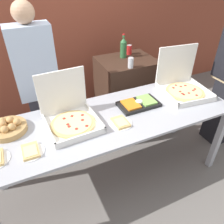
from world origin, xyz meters
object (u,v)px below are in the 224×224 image
object	(u,v)px
paper_plate_front_left	(31,151)
bread_basket	(8,128)
pizza_box_near_left	(183,85)
pizza_box_far_left	(70,116)
person_guest_cap	(39,89)
veggie_tray	(139,104)
soda_can_colored	(129,50)
soda_can_silver	(131,63)
paper_plate_front_center	(121,123)
soda_bottle	(123,47)

from	to	relation	value
paper_plate_front_left	bread_basket	world-z (taller)	bread_basket
pizza_box_near_left	pizza_box_far_left	bearing A→B (deg)	-172.24
paper_plate_front_left	person_guest_cap	xyz separation A→B (m)	(0.22, 0.82, 0.07)
veggie_tray	soda_can_colored	world-z (taller)	soda_can_colored
bread_basket	soda_can_silver	bearing A→B (deg)	18.30
pizza_box_far_left	bread_basket	size ratio (longest dim) A/B	1.51
paper_plate_front_left	soda_can_colored	size ratio (longest dim) A/B	1.62
bread_basket	soda_can_silver	distance (m)	1.50
veggie_tray	person_guest_cap	size ratio (longest dim) A/B	0.23
person_guest_cap	veggie_tray	bearing A→B (deg)	144.38
paper_plate_front_left	veggie_tray	world-z (taller)	veggie_tray
bread_basket	paper_plate_front_center	bearing A→B (deg)	-18.75
pizza_box_near_left	person_guest_cap	world-z (taller)	person_guest_cap
pizza_box_near_left	paper_plate_front_left	size ratio (longest dim) A/B	2.57
veggie_tray	pizza_box_near_left	bearing A→B (deg)	4.41
paper_plate_front_center	veggie_tray	size ratio (longest dim) A/B	0.52
pizza_box_near_left	bread_basket	xyz separation A→B (m)	(-1.75, 0.08, -0.04)
person_guest_cap	bread_basket	bearing A→B (deg)	54.19
paper_plate_front_center	soda_can_silver	bearing A→B (deg)	56.27
bread_basket	veggie_tray	bearing A→B (deg)	-5.69
veggie_tray	person_guest_cap	xyz separation A→B (m)	(-0.84, 0.60, 0.06)
soda_bottle	soda_can_colored	distance (m)	0.16
soda_can_silver	soda_can_colored	world-z (taller)	same
pizza_box_far_left	soda_can_silver	distance (m)	1.08
bread_basket	person_guest_cap	distance (m)	0.60
paper_plate_front_left	bread_basket	distance (m)	0.36
soda_can_silver	person_guest_cap	distance (m)	1.07
pizza_box_near_left	paper_plate_front_left	xyz separation A→B (m)	(-1.62, -0.26, -0.07)
person_guest_cap	soda_can_silver	bearing A→B (deg)	179.10
pizza_box_near_left	soda_can_silver	xyz separation A→B (m)	(-0.34, 0.54, 0.11)
soda_bottle	soda_can_silver	bearing A→B (deg)	-102.31
paper_plate_front_center	soda_bottle	bearing A→B (deg)	62.00
veggie_tray	pizza_box_far_left	bearing A→B (deg)	179.24
soda_bottle	person_guest_cap	bearing A→B (deg)	-164.37
soda_bottle	person_guest_cap	world-z (taller)	person_guest_cap
paper_plate_front_left	veggie_tray	xyz separation A→B (m)	(1.06, 0.22, 0.01)
bread_basket	person_guest_cap	bearing A→B (deg)	54.19
veggie_tray	paper_plate_front_center	bearing A→B (deg)	-147.53
soda_can_silver	pizza_box_near_left	bearing A→B (deg)	-57.91
veggie_tray	soda_can_silver	xyz separation A→B (m)	(0.22, 0.59, 0.17)
bread_basket	soda_bottle	world-z (taller)	soda_bottle
paper_plate_front_center	person_guest_cap	xyz separation A→B (m)	(-0.55, 0.79, 0.07)
veggie_tray	soda_bottle	bearing A→B (deg)	72.17
pizza_box_far_left	paper_plate_front_center	xyz separation A→B (m)	(0.39, -0.20, -0.06)
pizza_box_near_left	bread_basket	distance (m)	1.76
soda_can_silver	soda_can_colored	size ratio (longest dim) A/B	1.00
person_guest_cap	soda_can_colored	bearing A→B (deg)	-163.02
pizza_box_near_left	person_guest_cap	size ratio (longest dim) A/B	0.30
bread_basket	person_guest_cap	xyz separation A→B (m)	(0.35, 0.48, 0.05)
paper_plate_front_left	soda_bottle	world-z (taller)	soda_bottle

